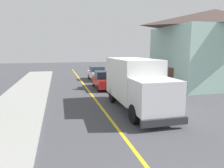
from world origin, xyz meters
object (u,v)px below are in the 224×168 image
object	(u,v)px
parked_car_mid	(97,74)
house_across_street	(212,47)
box_truck	(136,82)
parked_car_near	(104,80)

from	to	relation	value
parked_car_mid	house_across_street	distance (m)	13.33
box_truck	parked_car_mid	xyz separation A→B (m)	(-0.03, 13.22, -0.97)
box_truck	house_across_street	xyz separation A→B (m)	(10.81, 6.18, 2.29)
box_truck	parked_car_mid	size ratio (longest dim) A/B	1.62
parked_car_mid	house_across_street	size ratio (longest dim) A/B	0.39
parked_car_near	parked_car_mid	world-z (taller)	same
parked_car_near	house_across_street	xyz separation A→B (m)	(11.26, -1.28, 3.26)
parked_car_near	house_across_street	distance (m)	11.79
parked_car_near	house_across_street	world-z (taller)	house_across_street
box_truck	parked_car_mid	distance (m)	13.26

